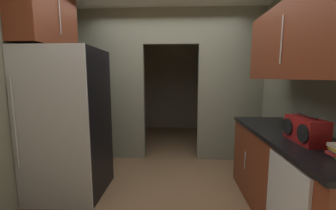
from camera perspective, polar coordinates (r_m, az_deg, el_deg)
name	(u,v)px	position (r m, az deg, el deg)	size (l,w,h in m)	color
ground	(163,203)	(2.74, -1.41, -25.23)	(20.00, 20.00, 0.00)	brown
kitchen_partition	(168,81)	(3.72, -0.05, 6.51)	(3.28, 0.12, 2.66)	gray
adjoining_room_shell	(172,84)	(5.40, 0.99, 5.90)	(3.28, 2.44, 2.66)	gray
refrigerator	(68,123)	(2.90, -25.75, -4.53)	(0.86, 0.80, 1.83)	black
lower_cabinet_run	(290,179)	(2.55, 30.56, -17.16)	(0.66, 1.88, 0.92)	maroon
upper_cabinet_counterside	(302,39)	(2.36, 32.87, 14.92)	(0.36, 1.69, 0.73)	maroon
upper_cabinet_fridgeside	(45,15)	(3.15, -30.65, 20.53)	(0.36, 0.94, 0.78)	maroon
boombox	(305,130)	(2.17, 33.55, -5.72)	(0.18, 0.39, 0.24)	maroon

